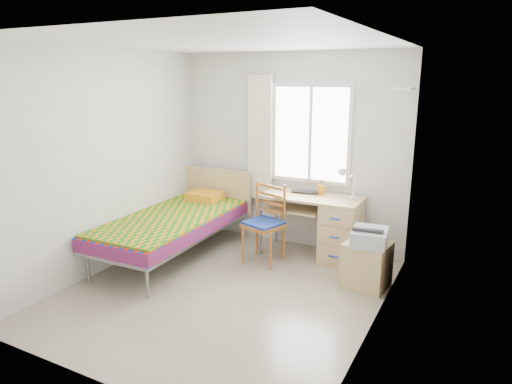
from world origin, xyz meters
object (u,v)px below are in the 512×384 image
(chair, at_px, (266,219))
(printer, at_px, (369,236))
(desk, at_px, (336,227))
(cabinet, at_px, (366,265))
(bed, at_px, (176,221))

(chair, xyz_separation_m, printer, (1.34, -0.18, 0.05))
(desk, distance_m, cabinet, 0.82)
(bed, relative_size, cabinet, 4.35)
(desk, relative_size, cabinet, 2.44)
(chair, height_order, cabinet, chair)
(bed, bearing_deg, printer, 3.80)
(chair, bearing_deg, cabinet, 10.85)
(chair, distance_m, printer, 1.35)
(cabinet, height_order, printer, printer)
(desk, xyz_separation_m, printer, (0.57, -0.62, 0.17))
(bed, height_order, desk, bed)
(desk, distance_m, chair, 0.89)
(bed, distance_m, desk, 2.04)
(bed, height_order, chair, chair)
(desk, relative_size, chair, 1.29)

